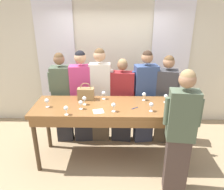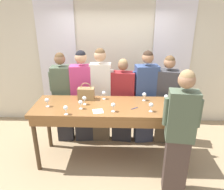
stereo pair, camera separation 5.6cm
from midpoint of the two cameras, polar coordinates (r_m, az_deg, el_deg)
The scene contains 25 objects.
ground_plane at distance 4.10m, azimuth 0.37°, elevation -16.11°, with size 18.00×18.00×0.00m, color tan.
wall_back at distance 4.86m, azimuth 0.93°, elevation 8.61°, with size 12.00×0.06×2.80m.
curtain_panel_left at distance 4.99m, azimuth -13.45°, elevation 7.69°, with size 0.81×0.03×2.69m.
curtain_panel_right at distance 4.95m, azimuth 15.39°, elevation 7.39°, with size 0.81×0.03×2.69m.
tasting_bar at distance 3.57m, azimuth 0.39°, elevation -4.34°, with size 2.56×0.80×1.04m.
wine_bottle at distance 3.83m, azimuth 18.85°, elevation -0.06°, with size 0.08×0.08×0.33m.
handbag at distance 3.77m, azimuth -6.36°, elevation 0.43°, with size 0.28×0.14×0.30m.
wine_glass_front_left at distance 3.28m, azimuth -11.54°, elevation -3.37°, with size 0.07×0.07×0.14m.
wine_glass_front_mid at distance 3.30m, azimuth 0.79°, elevation -2.70°, with size 0.07×0.07×0.14m.
wine_glass_front_right at distance 3.74m, azimuth 8.85°, elevation 0.05°, with size 0.07×0.07×0.14m.
wine_glass_center_left at distance 3.57m, azimuth -6.79°, elevation -0.92°, with size 0.07×0.07×0.14m.
wine_glass_center_mid at distance 3.42m, azimuth -7.76°, elevation -2.00°, with size 0.07×0.07×0.14m.
wine_glass_center_right at distance 3.36m, azimuth 10.64°, elevation -2.65°, with size 0.07×0.07×0.14m.
wine_glass_back_left at distance 3.72m, azimuth 14.37°, elevation -0.48°, with size 0.07×0.07×0.14m.
wine_glass_back_mid at distance 3.61m, azimuth -16.21°, elevation -1.39°, with size 0.07×0.07×0.14m.
wine_glass_back_right at distance 3.76m, azimuth -1.71°, elevation 0.44°, with size 0.07×0.07×0.14m.
napkin at distance 3.36m, azimuth -3.19°, elevation -4.25°, with size 0.19×0.19×0.00m.
pen at distance 3.46m, azimuth 6.33°, elevation -3.47°, with size 0.11×0.08×0.01m.
guest_olive_jacket at distance 4.29m, azimuth -12.27°, elevation -0.62°, with size 0.47×0.30×1.78m.
guest_pink_top at distance 4.20m, azimuth -7.25°, elevation -0.32°, with size 0.54×0.27×1.82m.
guest_cream_sweater at distance 4.14m, azimuth -2.56°, elevation 0.20°, with size 0.50×0.22×1.86m.
guest_striped_shirt at distance 4.19m, azimuth 3.09°, elevation -1.62°, with size 0.57×0.27×1.68m.
guest_navy_coat at distance 4.19m, azimuth 9.08°, elevation -0.64°, with size 0.53×0.31×1.82m.
guest_beige_cap at distance 4.27m, azimuth 14.25°, elevation -1.23°, with size 0.49×0.34×1.74m.
host_pouring at distance 3.09m, azimuth 17.74°, elevation -9.47°, with size 0.49×0.27×1.84m.
Camera 2 is at (0.12, -3.22, 2.53)m, focal length 35.00 mm.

